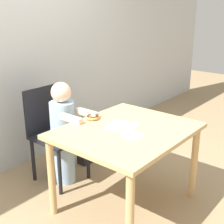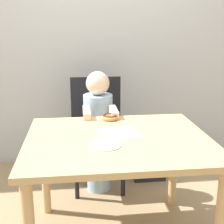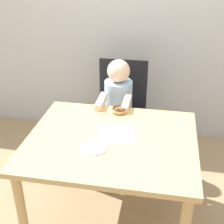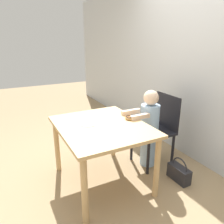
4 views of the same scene
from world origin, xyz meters
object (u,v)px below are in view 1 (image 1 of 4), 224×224
chair (54,133)px  child_figure (64,133)px  donut (93,117)px  handbag (89,152)px

chair → child_figure: bearing=-90.0°
child_figure → donut: size_ratio=8.52×
chair → child_figure: 0.14m
chair → child_figure: size_ratio=0.91×
donut → handbag: 0.88m
chair → handbag: 0.61m
donut → handbag: donut is taller
child_figure → handbag: (0.47, 0.12, -0.42)m
donut → child_figure: bearing=100.4°
handbag → donut: bearing=-132.6°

